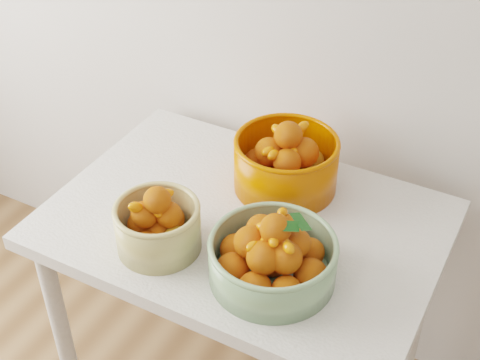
{
  "coord_description": "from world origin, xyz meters",
  "views": [
    {
      "loc": [
        0.42,
        0.44,
        1.88
      ],
      "look_at": [
        -0.17,
        1.54,
        0.92
      ],
      "focal_mm": 50.0,
      "sensor_mm": 36.0,
      "label": 1
    }
  ],
  "objects_px": {
    "table": "(244,246)",
    "bowl_orange": "(286,162)",
    "bowl_green": "(272,256)",
    "bowl_cream": "(158,225)"
  },
  "relations": [
    {
      "from": "table",
      "to": "bowl_orange",
      "type": "distance_m",
      "value": 0.25
    },
    {
      "from": "table",
      "to": "bowl_cream",
      "type": "relative_size",
      "value": 4.32
    },
    {
      "from": "table",
      "to": "bowl_green",
      "type": "relative_size",
      "value": 3.01
    },
    {
      "from": "bowl_cream",
      "to": "bowl_green",
      "type": "distance_m",
      "value": 0.29
    },
    {
      "from": "bowl_cream",
      "to": "bowl_orange",
      "type": "bearing_deg",
      "value": 65.18
    },
    {
      "from": "bowl_cream",
      "to": "table",
      "type": "bearing_deg",
      "value": 54.62
    },
    {
      "from": "table",
      "to": "bowl_orange",
      "type": "bearing_deg",
      "value": 79.08
    },
    {
      "from": "table",
      "to": "bowl_green",
      "type": "xyz_separation_m",
      "value": [
        0.15,
        -0.15,
        0.16
      ]
    },
    {
      "from": "bowl_cream",
      "to": "bowl_green",
      "type": "relative_size",
      "value": 0.7
    },
    {
      "from": "bowl_orange",
      "to": "bowl_cream",
      "type": "bearing_deg",
      "value": -114.82
    }
  ]
}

